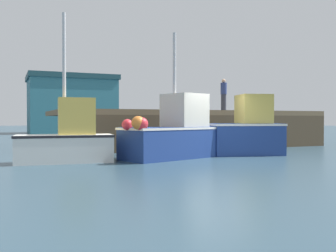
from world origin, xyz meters
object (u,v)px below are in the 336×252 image
fishing_boat_mid (247,132)px  dockworker (224,95)px  fishing_boat_near_right (176,134)px  fishing_boat_near_left (68,138)px

fishing_boat_mid → dockworker: bearing=68.8°
fishing_boat_near_right → fishing_boat_mid: size_ratio=1.46×
fishing_boat_mid → dockworker: dockworker is taller
fishing_boat_near_left → dockworker: (9.17, 5.26, 1.98)m
fishing_boat_mid → dockworker: (2.01, 5.18, 1.85)m
dockworker → fishing_boat_near_left: bearing=-150.1°
fishing_boat_near_left → dockworker: 10.75m
fishing_boat_near_left → fishing_boat_near_right: 3.94m
fishing_boat_near_right → fishing_boat_near_left: bearing=-179.9°
fishing_boat_mid → fishing_boat_near_right: bearing=-178.8°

